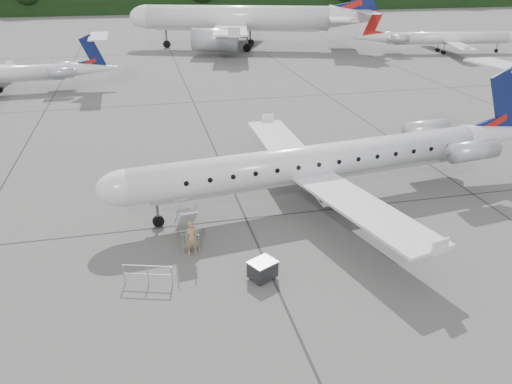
{
  "coord_description": "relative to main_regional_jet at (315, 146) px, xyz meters",
  "views": [
    {
      "loc": [
        -9.59,
        -21.09,
        13.37
      ],
      "look_at": [
        -4.24,
        2.2,
        2.3
      ],
      "focal_mm": 35.0,
      "sensor_mm": 36.0,
      "label": 1
    }
  ],
  "objects": [
    {
      "name": "ground",
      "position": [
        0.09,
        -4.99,
        -3.58
      ],
      "size": [
        320.0,
        320.0,
        0.0
      ],
      "primitive_type": "plane",
      "color": "#585856",
      "rests_on": "ground"
    },
    {
      "name": "main_regional_jet",
      "position": [
        0.0,
        0.0,
        0.0
      ],
      "size": [
        30.21,
        23.42,
        7.16
      ],
      "primitive_type": null,
      "rotation": [
        0.0,
        0.0,
        0.12
      ],
      "color": "silver",
      "rests_on": "ground"
    },
    {
      "name": "airstair",
      "position": [
        -7.96,
        -3.21,
        -2.46
      ],
      "size": [
        1.13,
        2.39,
        2.25
      ],
      "primitive_type": null,
      "rotation": [
        0.0,
        0.0,
        0.12
      ],
      "color": "silver",
      "rests_on": "ground"
    },
    {
      "name": "passenger",
      "position": [
        -7.8,
        -4.5,
        -2.65
      ],
      "size": [
        0.68,
        0.45,
        1.86
      ],
      "primitive_type": "imported",
      "rotation": [
        0.0,
        0.0,
        -0.01
      ],
      "color": "olive",
      "rests_on": "ground"
    },
    {
      "name": "safety_railing",
      "position": [
        -10.05,
        -6.65,
        -3.08
      ],
      "size": [
        2.12,
        0.73,
        1.0
      ],
      "primitive_type": null,
      "rotation": [
        0.0,
        0.0,
        -0.3
      ],
      "color": "#999CA1",
      "rests_on": "ground"
    },
    {
      "name": "baggage_cart",
      "position": [
        -4.89,
        -7.35,
        -3.09
      ],
      "size": [
        1.43,
        1.34,
        0.98
      ],
      "primitive_type": null,
      "rotation": [
        0.0,
        0.0,
        0.48
      ],
      "color": "black",
      "rests_on": "ground"
    },
    {
      "name": "bg_narrowbody",
      "position": [
        6.77,
        58.68,
        3.3
      ],
      "size": [
        44.97,
        38.06,
        13.76
      ],
      "primitive_type": null,
      "rotation": [
        0.0,
        0.0,
        -0.31
      ],
      "color": "silver",
      "rests_on": "ground"
    },
    {
      "name": "bg_regional_right",
      "position": [
        38.6,
        47.07,
        -0.33
      ],
      "size": [
        27.42,
        21.7,
        6.51
      ],
      "primitive_type": null,
      "rotation": [
        0.0,
        0.0,
        2.98
      ],
      "color": "silver",
      "rests_on": "ground"
    }
  ]
}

